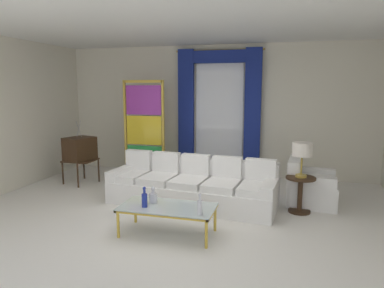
% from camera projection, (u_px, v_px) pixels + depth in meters
% --- Properties ---
extents(ground_plane, '(16.00, 16.00, 0.00)m').
position_uv_depth(ground_plane, '(176.00, 219.00, 5.46)').
color(ground_plane, white).
extents(wall_rear, '(8.00, 0.12, 3.00)m').
position_uv_depth(wall_rear, '(215.00, 111.00, 8.14)').
color(wall_rear, silver).
rests_on(wall_rear, ground).
extents(wall_left, '(0.12, 7.00, 3.00)m').
position_uv_depth(wall_left, '(5.00, 116.00, 6.74)').
color(wall_left, silver).
rests_on(wall_left, ground).
extents(ceiling_slab, '(8.00, 7.60, 0.04)m').
position_uv_depth(ceiling_slab, '(190.00, 27.00, 5.75)').
color(ceiling_slab, white).
extents(curtained_window, '(2.00, 0.17, 2.70)m').
position_uv_depth(curtained_window, '(219.00, 101.00, 7.92)').
color(curtained_window, white).
rests_on(curtained_window, ground).
extents(couch_white_long, '(2.99, 1.20, 0.86)m').
position_uv_depth(couch_white_long, '(193.00, 187.00, 6.13)').
color(couch_white_long, white).
rests_on(couch_white_long, ground).
extents(coffee_table, '(1.31, 0.65, 0.41)m').
position_uv_depth(coffee_table, '(168.00, 209.00, 4.83)').
color(coffee_table, silver).
rests_on(coffee_table, ground).
extents(bottle_blue_decanter, '(0.12, 0.12, 0.24)m').
position_uv_depth(bottle_blue_decanter, '(153.00, 197.00, 4.96)').
color(bottle_blue_decanter, silver).
rests_on(bottle_blue_decanter, coffee_table).
extents(bottle_crystal_tall, '(0.08, 0.08, 0.29)m').
position_uv_depth(bottle_crystal_tall, '(145.00, 199.00, 4.77)').
color(bottle_crystal_tall, navy).
rests_on(bottle_crystal_tall, coffee_table).
extents(bottle_amber_squat, '(0.07, 0.07, 0.28)m').
position_uv_depth(bottle_amber_squat, '(200.00, 206.00, 4.48)').
color(bottle_amber_squat, silver).
rests_on(bottle_amber_squat, coffee_table).
extents(vintage_tv, '(0.66, 0.72, 1.35)m').
position_uv_depth(vintage_tv, '(80.00, 150.00, 7.42)').
color(vintage_tv, '#382314').
rests_on(vintage_tv, ground).
extents(armchair_white, '(0.89, 0.88, 0.80)m').
position_uv_depth(armchair_white, '(309.00, 188.00, 6.13)').
color(armchair_white, white).
rests_on(armchair_white, ground).
extents(stained_glass_divider, '(0.95, 0.05, 2.20)m').
position_uv_depth(stained_glass_divider, '(144.00, 132.00, 7.72)').
color(stained_glass_divider, gold).
rests_on(stained_glass_divider, ground).
extents(peacock_figurine, '(0.44, 0.60, 0.50)m').
position_uv_depth(peacock_figurine, '(155.00, 174.00, 7.39)').
color(peacock_figurine, beige).
rests_on(peacock_figurine, ground).
extents(round_side_table, '(0.48, 0.48, 0.59)m').
position_uv_depth(round_side_table, '(300.00, 191.00, 5.70)').
color(round_side_table, '#382314').
rests_on(round_side_table, ground).
extents(table_lamp_brass, '(0.32, 0.32, 0.57)m').
position_uv_depth(table_lamp_brass, '(302.00, 151.00, 5.59)').
color(table_lamp_brass, '#B29338').
rests_on(table_lamp_brass, round_side_table).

